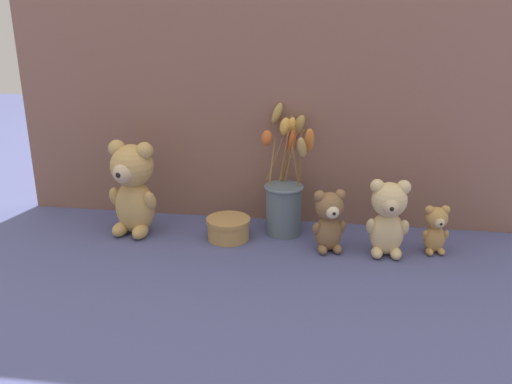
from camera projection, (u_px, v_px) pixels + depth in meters
ground_plane at (255, 244)px, 1.27m from camera, size 4.00×4.00×0.00m
backdrop_wall at (265, 76)px, 1.31m from camera, size 1.28×0.02×0.74m
teddy_bear_large at (133, 186)px, 1.30m from camera, size 0.13×0.12×0.23m
teddy_bear_medium at (388, 216)px, 1.19m from camera, size 0.09×0.09×0.18m
teddy_bear_small at (329, 220)px, 1.22m from camera, size 0.08×0.07×0.15m
teddy_bear_tiny at (436, 228)px, 1.21m from camera, size 0.06×0.06×0.11m
flower_vase at (285, 195)px, 1.31m from camera, size 0.13×0.14×0.31m
decorative_tin_tall at (228, 228)px, 1.30m from camera, size 0.11×0.11×0.05m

